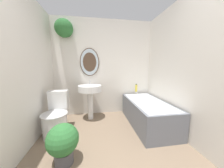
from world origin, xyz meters
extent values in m
cube|color=silver|center=(0.00, 2.51, 1.20)|extent=(2.59, 0.06, 2.40)
ellipsoid|color=#4C3828|center=(-0.35, 2.46, 1.35)|extent=(0.48, 0.02, 0.69)
ellipsoid|color=silver|center=(-0.35, 2.46, 1.35)|extent=(0.44, 0.01, 0.65)
cylinder|color=#47474C|center=(-0.89, 2.36, 2.18)|extent=(0.18, 0.18, 0.10)
sphere|color=#2D6B33|center=(-0.89, 2.36, 2.09)|extent=(0.40, 0.40, 0.40)
cube|color=silver|center=(-1.26, 1.24, 1.20)|extent=(0.06, 2.60, 2.40)
cube|color=silver|center=(1.26, 1.24, 1.20)|extent=(0.06, 2.60, 2.40)
cylinder|color=white|center=(-0.96, 1.56, 0.20)|extent=(0.41, 0.41, 0.40)
cylinder|color=silver|center=(-0.96, 1.56, 0.41)|extent=(0.44, 0.44, 0.02)
cube|color=white|center=(-0.96, 1.86, 0.58)|extent=(0.35, 0.18, 0.37)
cylinder|color=white|center=(-0.35, 2.17, 0.34)|extent=(0.13, 0.13, 0.67)
cylinder|color=white|center=(-0.35, 2.17, 0.74)|extent=(0.54, 0.54, 0.14)
cylinder|color=silver|center=(-0.35, 2.32, 0.86)|extent=(0.02, 0.02, 0.10)
cube|color=slate|center=(0.86, 1.71, 0.25)|extent=(0.71, 1.43, 0.51)
cube|color=white|center=(0.86, 1.71, 0.49)|extent=(0.61, 1.33, 0.04)
cylinder|color=silver|center=(0.86, 2.33, 0.55)|extent=(0.04, 0.04, 0.08)
cylinder|color=gold|center=(0.83, 2.32, 0.68)|extent=(0.06, 0.06, 0.18)
cylinder|color=black|center=(0.83, 2.32, 0.78)|extent=(0.03, 0.03, 0.02)
cylinder|color=#47474C|center=(-0.65, 0.92, 0.08)|extent=(0.23, 0.23, 0.17)
sphere|color=#2D6B33|center=(-0.65, 0.92, 0.34)|extent=(0.39, 0.39, 0.39)
camera|label=1|loc=(-0.25, -0.44, 1.23)|focal=18.00mm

